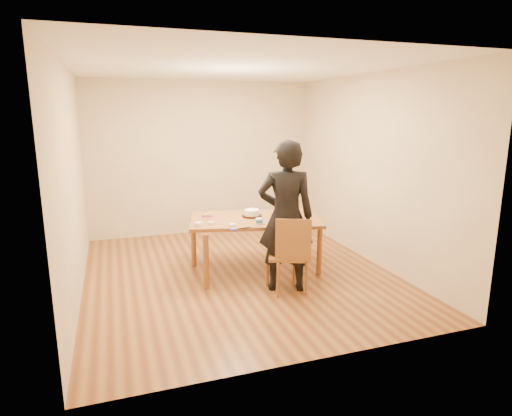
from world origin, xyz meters
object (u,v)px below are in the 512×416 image
object	(u,v)px
cake	(252,213)
dining_table	(255,219)
person	(286,217)
dining_chair	(287,255)
cake_plate	(252,216)

from	to	relation	value
cake	dining_table	bearing A→B (deg)	-80.17
cake	person	distance (m)	0.84
dining_table	person	world-z (taller)	person
dining_chair	person	world-z (taller)	person
dining_chair	person	distance (m)	0.48
dining_chair	person	bearing A→B (deg)	112.39
dining_table	dining_chair	distance (m)	0.84
dining_table	cake	world-z (taller)	cake
cake	person	bearing A→B (deg)	-78.57
dining_chair	cake	bearing A→B (deg)	123.23
dining_chair	person	xyz separation A→B (m)	(0.00, 0.05, 0.48)
dining_chair	person	size ratio (longest dim) A/B	0.23
dining_table	cake_plate	world-z (taller)	cake_plate
person	cake	bearing A→B (deg)	-60.33
cake	cake_plate	bearing A→B (deg)	-90.00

